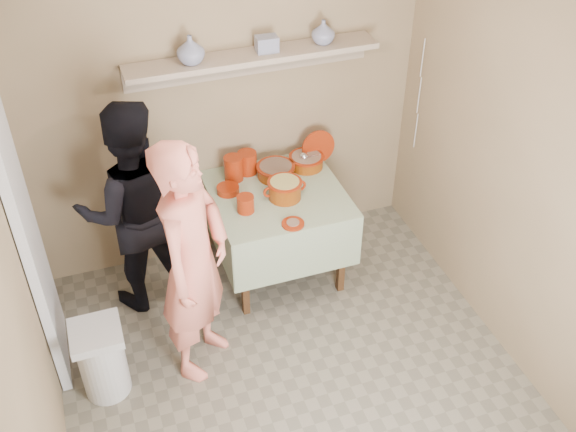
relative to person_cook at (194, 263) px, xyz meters
name	(u,v)px	position (x,y,z in m)	size (l,w,h in m)	color
ground	(304,400)	(0.53, -0.58, -0.87)	(3.50, 3.50, 0.00)	#706958
tile_panel	(31,243)	(-0.93, 0.37, 0.13)	(0.06, 0.70, 2.00)	silver
plate_stack_a	(234,168)	(0.53, 0.97, -0.01)	(0.14, 0.14, 0.19)	maroon
plate_stack_b	(247,163)	(0.65, 1.03, -0.02)	(0.15, 0.15, 0.18)	maroon
bowl_stack	(246,204)	(0.50, 0.56, -0.05)	(0.13, 0.13, 0.13)	maroon
empty_bowl	(228,190)	(0.44, 0.82, -0.09)	(0.17, 0.17, 0.05)	maroon
propped_lid	(318,147)	(1.23, 1.01, 0.01)	(0.27, 0.27, 0.02)	maroon
vase_right	(323,32)	(1.25, 1.04, 0.93)	(0.16, 0.16, 0.17)	navy
vase_left	(190,50)	(0.30, 1.03, 0.95)	(0.19, 0.19, 0.20)	navy
ceramic_box	(267,44)	(0.83, 1.04, 0.90)	(0.15, 0.11, 0.11)	navy
person_cook	(194,263)	(0.00, 0.00, 0.00)	(0.64, 0.42, 1.74)	#F17B68
person_helper	(133,209)	(-0.26, 0.76, -0.05)	(0.80, 0.63, 1.65)	black
room_shell	(309,204)	(0.53, -0.58, 0.74)	(3.04, 3.54, 2.62)	#917A59
serving_table	(277,205)	(0.78, 0.70, -0.23)	(0.97, 0.97, 0.76)	#4C2D16
cazuela_meat_a	(276,170)	(0.84, 0.90, -0.05)	(0.30, 0.30, 0.10)	#672808
cazuela_meat_b	(306,160)	(1.11, 0.95, -0.05)	(0.28, 0.28, 0.10)	#672808
ladle	(305,157)	(1.08, 0.93, 0.00)	(0.08, 0.26, 0.19)	silver
cazuela_rice	(285,188)	(0.81, 0.62, -0.03)	(0.33, 0.25, 0.14)	#672808
front_plate	(293,224)	(0.76, 0.29, -0.10)	(0.16, 0.16, 0.03)	maroon
wall_shelf	(252,58)	(0.73, 1.07, 0.80)	(1.80, 0.25, 0.21)	tan
trash_bin	(102,360)	(-0.67, -0.06, -0.59)	(0.32, 0.32, 0.56)	silver
electrical_cord	(419,95)	(2.00, 0.90, 0.38)	(0.01, 0.05, 0.90)	silver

